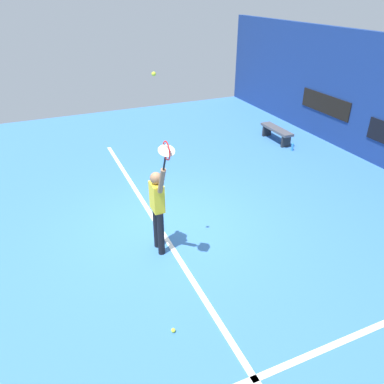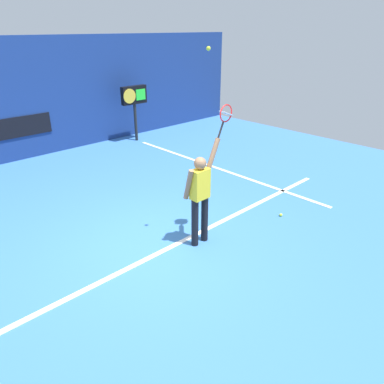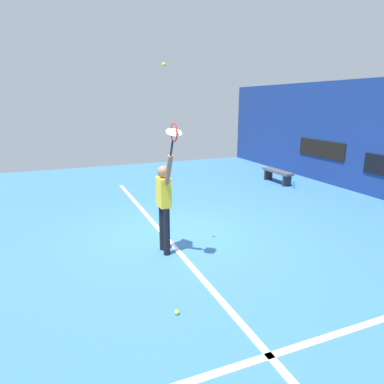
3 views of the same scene
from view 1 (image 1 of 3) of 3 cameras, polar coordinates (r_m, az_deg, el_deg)
ground_plane at (r=8.12m, az=-3.43°, el=-5.29°), size 18.00×18.00×0.00m
sponsor_banner_portside at (r=13.28m, az=19.69°, el=12.56°), size 2.20×0.03×0.60m
court_baseline at (r=8.06m, az=-4.93°, el=-5.61°), size 10.00×0.10×0.01m
court_sideline at (r=6.71m, az=26.69°, el=-17.81°), size 0.10×7.00×0.01m
tennis_player at (r=6.91m, az=-5.27°, el=-2.11°), size 0.73×0.31×1.96m
tennis_racket at (r=5.81m, az=-3.96°, el=6.10°), size 0.42×0.27×0.62m
tennis_ball at (r=5.90m, az=-5.88°, el=17.53°), size 0.07×0.07×0.07m
court_bench at (r=12.84m, az=12.81°, el=9.03°), size 1.40×0.36×0.45m
water_bottle at (r=12.25m, az=15.10°, el=6.68°), size 0.07×0.07×0.24m
spare_ball at (r=5.98m, az=-2.88°, el=-20.38°), size 0.07×0.07×0.07m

